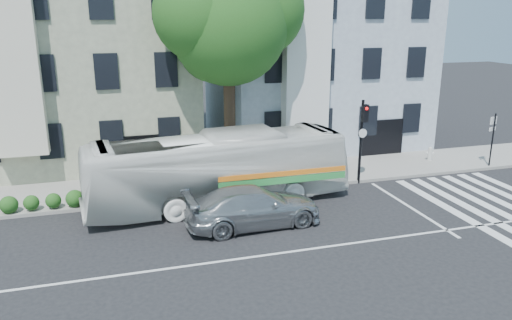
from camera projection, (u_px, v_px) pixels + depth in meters
name	position (u px, v px, depth m)	size (l,w,h in m)	color
ground	(288.00, 252.00, 17.40)	(120.00, 120.00, 0.00)	black
sidewalk_far	(233.00, 180.00, 24.75)	(80.00, 4.00, 0.15)	gray
building_left	(80.00, 61.00, 27.77)	(12.00, 10.00, 11.00)	gray
building_right	(312.00, 55.00, 31.58)	(12.00, 10.00, 11.00)	#939EAF
street_tree	(228.00, 18.00, 23.27)	(7.30, 5.90, 11.10)	#2D2116
bus	(219.00, 169.00, 21.39)	(11.44, 2.68, 3.19)	white
sedan	(253.00, 207.00, 19.44)	(5.38, 2.19, 1.56)	#A9ACB1
hedge	(96.00, 197.00, 21.30)	(8.50, 0.84, 0.70)	#2D5C1D
traffic_signal	(362.00, 131.00, 23.73)	(0.43, 0.53, 4.12)	black
fire_hydrant	(430.00, 153.00, 27.81)	(0.44, 0.31, 0.78)	beige
far_sign_pole	(493.00, 133.00, 26.46)	(0.50, 0.23, 2.86)	black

